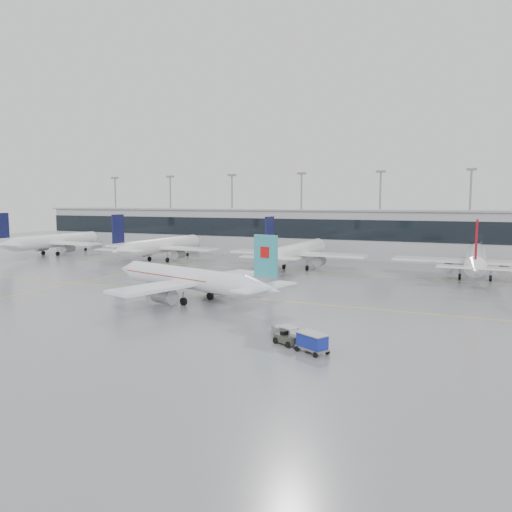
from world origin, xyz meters
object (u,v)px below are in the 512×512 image
at_px(baggage_tug, 287,338).
at_px(baggage_cart, 312,341).
at_px(air_canada_jet, 191,279).
at_px(gse_unit, 279,332).

bearing_deg(baggage_tug, baggage_cart, -0.00).
relative_size(air_canada_jet, gse_unit, 26.64).
relative_size(baggage_cart, gse_unit, 2.88).
bearing_deg(baggage_cart, baggage_tug, 180.00).
bearing_deg(baggage_tug, air_canada_jet, 171.62).
xyz_separation_m(air_canada_jet, baggage_tug, (20.43, -14.96, -2.55)).
height_order(baggage_cart, gse_unit, baggage_cart).
xyz_separation_m(air_canada_jet, baggage_cart, (23.61, -16.64, -2.08)).
distance_m(air_canada_jet, baggage_tug, 25.45).
bearing_deg(air_canada_jet, baggage_cart, 161.05).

